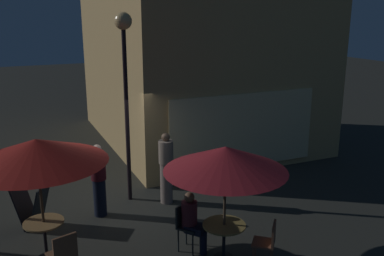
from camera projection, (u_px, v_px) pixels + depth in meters
ground_plane at (118, 211)px, 10.00m from camera, size 60.00×60.00×0.00m
cafe_building at (177, 28)px, 13.37m from camera, size 6.37×8.13×7.91m
street_lamp_near_corner at (125, 61)px, 9.77m from camera, size 0.40×0.40×4.45m
menu_sandwich_board at (32, 206)px, 9.15m from camera, size 0.85×0.82×0.93m
cafe_table_0 at (45, 232)px, 7.89m from camera, size 0.73×0.73×0.78m
cafe_table_1 at (224, 233)px, 7.92m from camera, size 0.79×0.79×0.72m
patio_umbrella_0 at (37, 151)px, 7.49m from camera, size 2.46×2.46×2.35m
patio_umbrella_1 at (226, 159)px, 7.54m from camera, size 2.20×2.20×2.21m
cafe_chair_0 at (63, 252)px, 7.32m from camera, size 0.52×0.52×0.88m
cafe_chair_1 at (186, 222)px, 8.28m from camera, size 0.55×0.55×0.92m
cafe_chair_2 at (268, 240)px, 7.70m from camera, size 0.55×0.55×0.86m
patron_seated_0 at (192, 219)px, 8.18m from camera, size 0.47×0.50×1.20m
patron_standing_1 at (99, 180)px, 9.60m from camera, size 0.33×0.33×1.67m
patron_standing_2 at (166, 168)px, 10.25m from camera, size 0.35×0.35×1.74m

